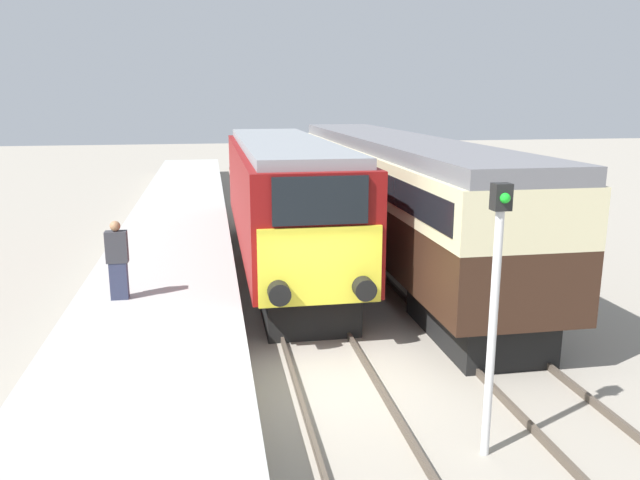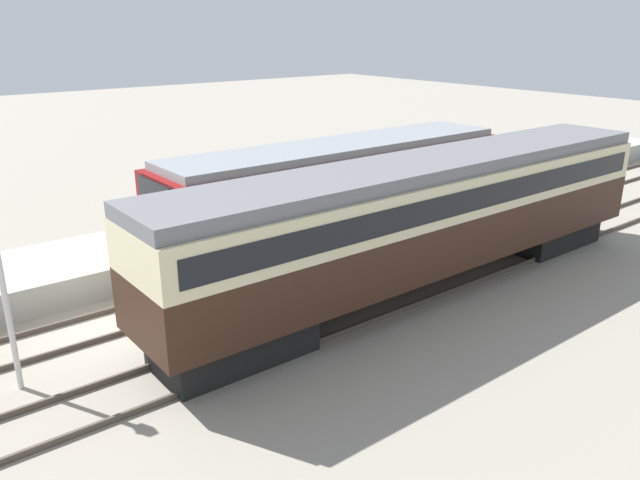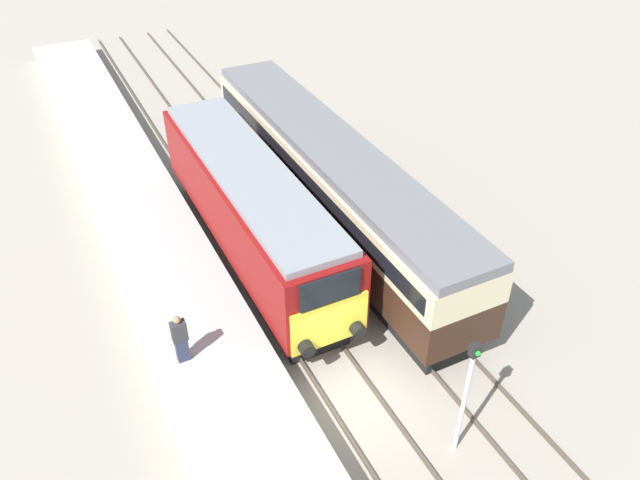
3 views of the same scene
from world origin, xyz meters
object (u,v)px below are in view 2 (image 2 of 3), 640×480
person_on_platform (148,207)px  locomotive (340,197)px  signal_post (3,287)px  passenger_carriage (426,212)px

person_on_platform → locomotive: bearing=49.5°
locomotive → person_on_platform: size_ratio=7.61×
person_on_platform → signal_post: bearing=-44.0°
locomotive → person_on_platform: bearing=-130.5°
passenger_carriage → person_on_platform: 9.05m
person_on_platform → signal_post: signal_post is taller
passenger_carriage → signal_post: bearing=-99.1°
passenger_carriage → person_on_platform: bearing=-145.7°
locomotive → signal_post: signal_post is taller
passenger_carriage → signal_post: signal_post is taller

